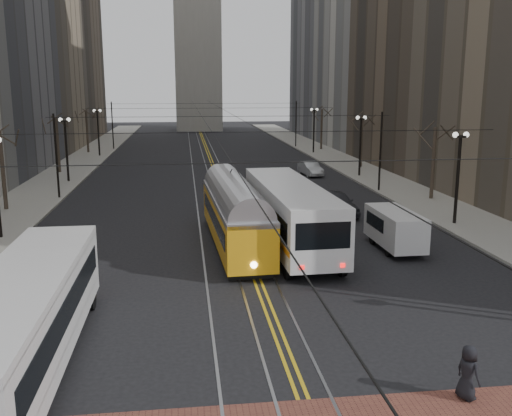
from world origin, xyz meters
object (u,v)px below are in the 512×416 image
object	(u,v)px
cargo_van	(395,230)
pedestrian_a	(468,372)
rear_bus	(290,216)
streetcar	(235,220)
sedan_silver	(310,169)
transit_bus	(24,326)
sedan_grey	(336,203)

from	to	relation	value
cargo_van	pedestrian_a	size ratio (longest dim) A/B	3.01
rear_bus	cargo_van	size ratio (longest dim) A/B	2.76
rear_bus	pedestrian_a	xyz separation A→B (m)	(2.07, -16.07, -0.91)
rear_bus	pedestrian_a	world-z (taller)	rear_bus
rear_bus	pedestrian_a	bearing A→B (deg)	-84.80
streetcar	sedan_silver	world-z (taller)	streetcar
transit_bus	sedan_grey	world-z (taller)	transit_bus
transit_bus	sedan_silver	world-z (taller)	transit_bus
transit_bus	cargo_van	distance (m)	19.76
streetcar	pedestrian_a	size ratio (longest dim) A/B	7.95
pedestrian_a	transit_bus	bearing A→B (deg)	55.99
rear_bus	sedan_silver	xyz separation A→B (m)	(6.72, 24.93, -1.03)
cargo_van	sedan_silver	world-z (taller)	cargo_van
sedan_silver	transit_bus	bearing A→B (deg)	-121.25
sedan_silver	pedestrian_a	bearing A→B (deg)	-103.32
rear_bus	streetcar	bearing A→B (deg)	170.78
sedan_grey	pedestrian_a	world-z (taller)	sedan_grey
transit_bus	cargo_van	bearing A→B (deg)	35.91
streetcar	cargo_van	world-z (taller)	streetcar
transit_bus	pedestrian_a	bearing A→B (deg)	-13.84
streetcar	sedan_grey	distance (m)	10.39
cargo_van	sedan_grey	xyz separation A→B (m)	(-0.84, 8.81, -0.24)
transit_bus	cargo_van	size ratio (longest dim) A/B	2.61
sedan_silver	cargo_van	bearing A→B (deg)	-99.58
cargo_van	sedan_silver	xyz separation A→B (m)	(1.25, 26.31, -0.37)
sedan_grey	sedan_silver	xyz separation A→B (m)	(2.09, 17.50, -0.14)
transit_bus	sedan_grey	xyz separation A→B (m)	(15.12, 20.46, -0.74)
sedan_grey	streetcar	bearing A→B (deg)	-143.59
transit_bus	cargo_van	world-z (taller)	transit_bus
cargo_van	transit_bus	bearing A→B (deg)	-144.65
cargo_van	sedan_grey	bearing A→B (deg)	94.67
transit_bus	streetcar	distance (m)	15.36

